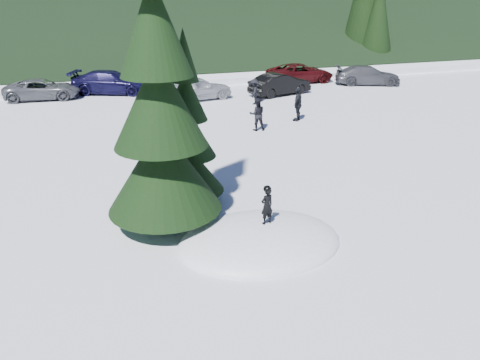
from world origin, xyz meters
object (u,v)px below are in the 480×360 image
object	(u,v)px
spruce_tall	(160,113)
child_skier	(267,206)
spruce_short	(187,139)
adult_2	(254,92)
car_5	(280,84)
car_2	(42,89)
car_6	(300,73)
adult_1	(298,104)
car_3	(111,82)
car_4	(197,88)
adult_0	(257,114)
car_7	(368,75)

from	to	relation	value
spruce_tall	child_skier	world-z (taller)	spruce_tall
spruce_short	adult_2	size ratio (longest dim) A/B	3.59
child_skier	car_5	world-z (taller)	child_skier
car_2	spruce_tall	bearing A→B (deg)	-163.42
car_6	child_skier	bearing A→B (deg)	151.96
adult_1	car_3	size ratio (longest dim) A/B	0.34
child_skier	car_4	bearing A→B (deg)	-112.23
adult_0	car_6	size ratio (longest dim) A/B	0.32
car_3	car_6	world-z (taller)	car_3
child_skier	adult_0	world-z (taller)	adult_0
child_skier	car_3	bearing A→B (deg)	-97.86
child_skier	car_3	world-z (taller)	child_skier
adult_0	car_3	size ratio (longest dim) A/B	0.31
car_3	adult_1	bearing A→B (deg)	-117.88
spruce_tall	car_7	xyz separation A→B (m)	(17.66, 17.19, -2.65)
car_3	car_7	size ratio (longest dim) A/B	1.12
car_4	car_5	world-z (taller)	car_4
spruce_short	car_7	bearing A→B (deg)	43.47
spruce_short	child_skier	xyz separation A→B (m)	(1.44, -3.07, -1.11)
adult_1	car_4	bearing A→B (deg)	-108.74
adult_0	car_2	distance (m)	14.85
car_4	car_6	distance (m)	9.29
car_5	car_7	world-z (taller)	car_5
child_skier	adult_0	xyz separation A→B (m)	(3.51, 10.18, -0.21)
adult_1	car_4	distance (m)	7.53
adult_0	car_5	bearing A→B (deg)	-109.43
adult_2	car_4	size ratio (longest dim) A/B	0.35
child_skier	car_5	size ratio (longest dim) A/B	0.25
spruce_tall	adult_1	xyz separation A→B (m)	(8.58, 9.55, -2.45)
spruce_short	adult_0	world-z (taller)	spruce_short
spruce_short	car_3	distance (m)	18.40
adult_2	car_3	xyz separation A→B (m)	(-7.86, 5.84, -0.00)
adult_1	car_7	size ratio (longest dim) A/B	0.38
car_6	car_5	bearing A→B (deg)	138.44
child_skier	car_6	xyz separation A→B (m)	(10.99, 21.20, -0.31)
spruce_tall	car_3	size ratio (longest dim) A/B	1.68
car_4	adult_2	bearing A→B (deg)	-138.24
adult_1	car_5	world-z (taller)	adult_1
adult_0	car_4	distance (m)	7.63
spruce_short	child_skier	bearing A→B (deg)	-64.91
car_5	adult_2	bearing A→B (deg)	112.12
spruce_short	car_4	distance (m)	15.21
child_skier	adult_1	distance (m)	12.78
adult_0	car_2	xyz separation A→B (m)	(-10.25, 10.75, -0.17)
car_6	car_7	distance (m)	4.83
spruce_tall	car_7	bearing A→B (deg)	44.24
car_3	car_5	world-z (taller)	car_3
car_6	car_3	bearing A→B (deg)	88.59
adult_1	car_4	size ratio (longest dim) A/B	0.41
car_4	car_7	distance (m)	12.90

